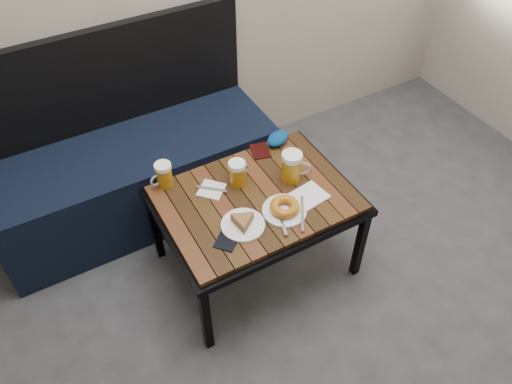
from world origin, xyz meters
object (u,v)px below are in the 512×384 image
passport_burgundy (260,151)px  passport_navy (228,239)px  cafe_table (256,204)px  knit_pouch (278,139)px  plate_pie (243,223)px  beer_mug_left (164,175)px  bench (134,171)px  beer_mug_right (292,167)px  beer_mug_centre (238,173)px  plate_bagel (285,208)px

passport_burgundy → passport_navy: bearing=-119.6°
cafe_table → knit_pouch: bearing=44.6°
plate_pie → beer_mug_left: bearing=115.9°
bench → plate_pie: bearing=-72.9°
bench → cafe_table: bearing=-60.5°
beer_mug_right → bench: bearing=158.5°
beer_mug_centre → plate_bagel: (0.09, -0.25, -0.04)m
passport_navy → passport_burgundy: 0.55m
cafe_table → plate_bagel: (0.06, -0.13, 0.07)m
cafe_table → plate_pie: size_ratio=4.67×
plate_pie → passport_navy: size_ratio=1.60×
plate_bagel → passport_navy: bearing=-176.6°
plate_pie → passport_burgundy: plate_pie is taller
beer_mug_left → beer_mug_centre: 0.32m
beer_mug_centre → plate_pie: bearing=-136.5°
cafe_table → beer_mug_centre: 0.16m
bench → cafe_table: (0.36, -0.63, 0.16)m
bench → cafe_table: 0.74m
cafe_table → passport_navy: bearing=-144.7°
cafe_table → passport_burgundy: (0.16, 0.25, 0.05)m
beer_mug_left → knit_pouch: beer_mug_left is taller
bench → knit_pouch: size_ratio=11.12×
cafe_table → passport_burgundy: 0.30m
bench → passport_navy: bearing=-79.6°
plate_bagel → knit_pouch: knit_pouch is taller
passport_burgundy → beer_mug_right: bearing=-69.1°
beer_mug_right → plate_pie: 0.35m
beer_mug_right → plate_bagel: beer_mug_right is taller
passport_navy → bench: bearing=149.2°
cafe_table → knit_pouch: (0.26, 0.26, 0.07)m
bench → beer_mug_right: size_ratio=9.75×
beer_mug_centre → passport_burgundy: 0.24m
plate_bagel → passport_navy: 0.27m
beer_mug_left → plate_pie: (0.18, -0.38, -0.04)m
bench → beer_mug_centre: bearing=-57.6°
beer_mug_left → passport_navy: (0.10, -0.41, -0.06)m
beer_mug_right → passport_burgundy: bearing=123.7°
plate_bagel → knit_pouch: bearing=62.7°
plate_bagel → cafe_table: bearing=114.1°
bench → beer_mug_right: 0.86m
cafe_table → knit_pouch: size_ratio=6.67×
beer_mug_centre → plate_bagel: beer_mug_centre is taller
cafe_table → bench: bearing=119.5°
cafe_table → beer_mug_left: (-0.31, 0.26, 0.10)m
bench → beer_mug_right: bearing=-48.1°
beer_mug_left → knit_pouch: (0.57, 0.00, -0.03)m
cafe_table → passport_burgundy: passport_burgundy is taller
plate_pie → passport_burgundy: bearing=51.7°
beer_mug_centre → passport_burgundy: bearing=12.2°
cafe_table → passport_burgundy: size_ratio=7.68×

